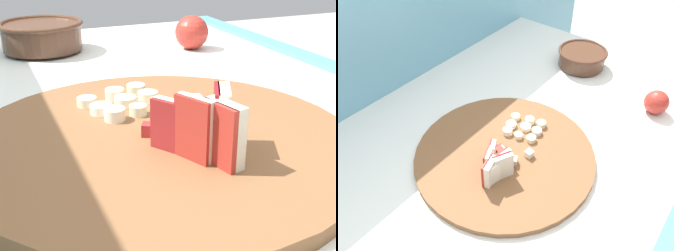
% 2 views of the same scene
% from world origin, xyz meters
% --- Properties ---
extents(cutting_board, '(0.45, 0.45, 0.02)m').
position_xyz_m(cutting_board, '(-0.01, -0.01, 0.93)').
color(cutting_board, brown).
rests_on(cutting_board, tiled_countertop).
extents(apple_wedge_fan, '(0.10, 0.08, 0.07)m').
position_xyz_m(apple_wedge_fan, '(-0.08, -0.04, 0.97)').
color(apple_wedge_fan, maroon).
rests_on(apple_wedge_fan, cutting_board).
extents(apple_dice_pile, '(0.10, 0.09, 0.02)m').
position_xyz_m(apple_dice_pile, '(-0.03, -0.03, 0.95)').
color(apple_dice_pile, maroon).
rests_on(apple_dice_pile, cutting_board).
extents(banana_slice_rows, '(0.10, 0.11, 0.02)m').
position_xyz_m(banana_slice_rows, '(0.09, -0.00, 0.95)').
color(banana_slice_rows, beige).
rests_on(banana_slice_rows, cutting_board).
extents(ceramic_bowl, '(0.17, 0.17, 0.06)m').
position_xyz_m(ceramic_bowl, '(0.49, 0.04, 0.96)').
color(ceramic_bowl, '#4C2D1E').
rests_on(ceramic_bowl, tiled_countertop).
extents(whole_apple, '(0.07, 0.07, 0.07)m').
position_xyz_m(whole_apple, '(0.40, -0.25, 0.96)').
color(whole_apple, '#B22D23').
rests_on(whole_apple, tiled_countertop).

